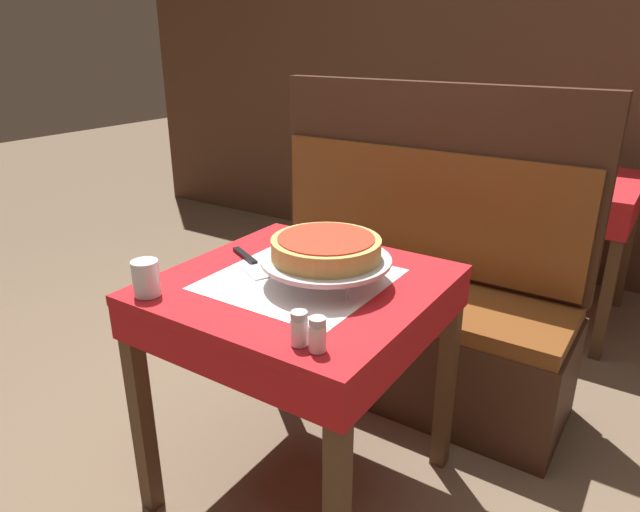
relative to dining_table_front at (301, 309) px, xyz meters
The scene contains 12 objects.
ground_plane 0.64m from the dining_table_front, ahead, with size 14.00×14.00×0.00m, color brown.
dining_table_front is the anchor object (origin of this frame).
dining_table_rear 1.73m from the dining_table_front, 78.64° to the left, with size 0.72×0.72×0.74m.
booth_bench 0.77m from the dining_table_front, 89.53° to the left, with size 1.31×0.46×1.21m.
back_wall_panel 2.34m from the dining_table_front, 90.00° to the left, with size 6.00×0.04×2.40m, color #4C2D1E.
pizza_pan_stand 0.18m from the dining_table_front, 11.94° to the left, with size 0.36×0.36×0.08m.
deep_dish_pizza 0.21m from the dining_table_front, 11.94° to the left, with size 0.30×0.30×0.06m.
pizza_server 0.20m from the dining_table_front, behind, with size 0.26×0.17×0.01m.
water_glass_near 0.44m from the dining_table_front, 132.09° to the right, with size 0.07×0.07×0.10m.
salt_shaker 0.39m from the dining_table_front, 54.96° to the right, with size 0.04×0.04×0.08m.
pepper_shaker 0.42m from the dining_table_front, 49.19° to the right, with size 0.04×0.04×0.08m.
condiment_caddy 1.85m from the dining_table_front, 77.34° to the left, with size 0.13×0.13×0.15m.
Camera 1 is at (0.86, -1.20, 1.38)m, focal length 32.00 mm.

